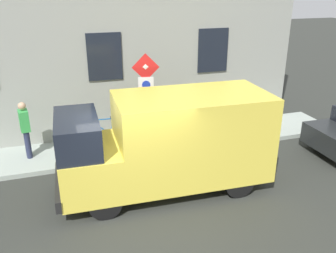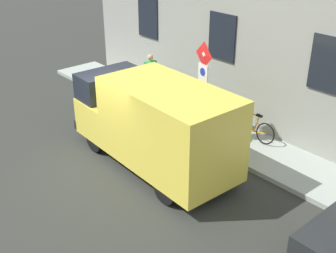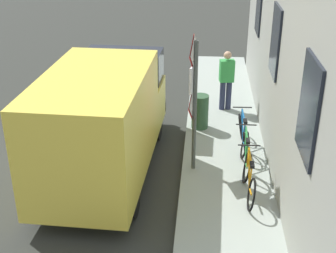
# 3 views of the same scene
# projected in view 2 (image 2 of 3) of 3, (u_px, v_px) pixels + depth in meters

# --- Properties ---
(ground_plane) EXTENTS (80.00, 80.00, 0.00)m
(ground_plane) POSITION_uv_depth(u_px,v_px,m) (111.00, 162.00, 12.42)
(ground_plane) COLOR #2D2F2B
(sidewalk_slab) EXTENTS (1.95, 15.63, 0.14)m
(sidewalk_slab) POSITION_uv_depth(u_px,v_px,m) (198.00, 124.00, 14.48)
(sidewalk_slab) COLOR #9AA59C
(sidewalk_slab) RESTS_ON ground_plane
(sign_post_stacked) EXTENTS (0.19, 0.55, 2.94)m
(sign_post_stacked) POSITION_uv_depth(u_px,v_px,m) (203.00, 81.00, 12.56)
(sign_post_stacked) COLOR #474C47
(sign_post_stacked) RESTS_ON sidewalk_slab
(delivery_van) EXTENTS (2.20, 5.40, 2.50)m
(delivery_van) POSITION_uv_depth(u_px,v_px,m) (155.00, 122.00, 11.69)
(delivery_van) COLOR yellow
(delivery_van) RESTS_ON ground_plane
(bicycle_orange) EXTENTS (0.46, 1.71, 0.89)m
(bicycle_orange) POSITION_uv_depth(u_px,v_px,m) (251.00, 127.00, 13.30)
(bicycle_orange) COLOR black
(bicycle_orange) RESTS_ON sidewalk_slab
(bicycle_green) EXTENTS (0.46, 1.71, 0.89)m
(bicycle_green) POSITION_uv_depth(u_px,v_px,m) (227.00, 116.00, 13.97)
(bicycle_green) COLOR black
(bicycle_green) RESTS_ON sidewalk_slab
(bicycle_blue) EXTENTS (0.46, 1.71, 0.89)m
(bicycle_blue) POSITION_uv_depth(u_px,v_px,m) (204.00, 107.00, 14.65)
(bicycle_blue) COLOR black
(bicycle_blue) RESTS_ON sidewalk_slab
(pedestrian) EXTENTS (0.43, 0.31, 1.72)m
(pedestrian) POSITION_uv_depth(u_px,v_px,m) (151.00, 75.00, 15.81)
(pedestrian) COLOR #262B47
(pedestrian) RESTS_ON sidewalk_slab
(litter_bin) EXTENTS (0.44, 0.44, 0.90)m
(litter_bin) POSITION_uv_depth(u_px,v_px,m) (159.00, 103.00, 14.73)
(litter_bin) COLOR #2D5133
(litter_bin) RESTS_ON sidewalk_slab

